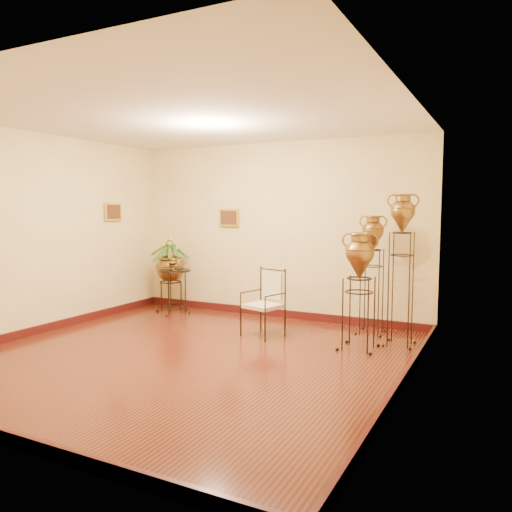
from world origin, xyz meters
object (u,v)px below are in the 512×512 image
at_px(amphora_mid, 372,274).
at_px(side_table, 175,291).
at_px(armchair, 263,303).
at_px(planter_urn, 170,264).
at_px(amphora_tall, 401,268).

xyz_separation_m(amphora_mid, side_table, (-3.24, -0.19, -0.46)).
bearing_deg(side_table, armchair, -18.36).
distance_m(planter_urn, side_table, 0.55).
bearing_deg(armchair, planter_urn, 173.42).
distance_m(amphora_tall, side_table, 3.78).
xyz_separation_m(amphora_mid, armchair, (-1.29, -0.84, -0.39)).
distance_m(planter_urn, armchair, 2.44).
relative_size(amphora_tall, side_table, 2.07).
height_order(amphora_tall, amphora_mid, amphora_tall).
height_order(amphora_mid, armchair, amphora_mid).
xyz_separation_m(armchair, side_table, (-1.95, 0.65, -0.07)).
distance_m(amphora_mid, side_table, 3.28).
relative_size(amphora_tall, amphora_mid, 1.17).
relative_size(armchair, side_table, 0.97).
distance_m(amphora_tall, armchair, 1.89).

